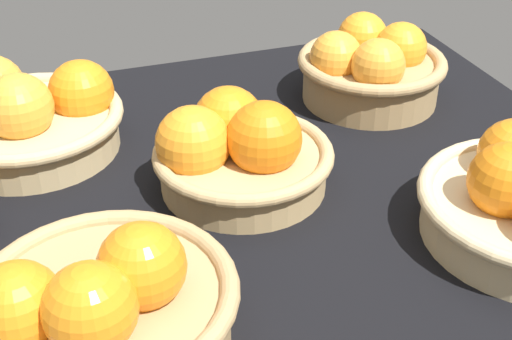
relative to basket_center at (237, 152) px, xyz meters
The scene contains 5 objects.
market_tray 6.31cm from the basket_center, behind, with size 84.00×72.00×3.00cm, color black.
basket_center is the anchor object (origin of this frame).
basket_near_left 27.87cm from the basket_center, 148.50° to the right, with size 20.18×20.18×10.81cm.
basket_near_right 26.51cm from the basket_center, 37.67° to the right, with size 22.61×22.61×11.14cm.
basket_far_right 27.02cm from the basket_center, 47.94° to the left, with size 22.42×22.42×11.56cm.
Camera 1 is at (22.82, 65.03, 48.45)cm, focal length 50.53 mm.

